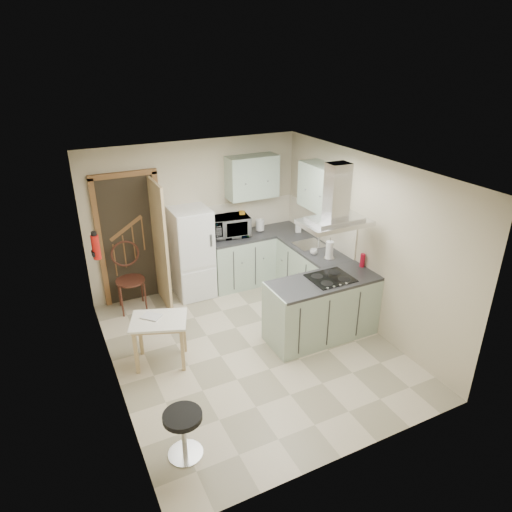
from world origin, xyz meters
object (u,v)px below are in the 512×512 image
fridge (192,253)px  drop_leaf_table (161,341)px  extractor_hood (335,222)px  peninsula (322,308)px  bentwood_chair (130,281)px  stool (184,434)px  microwave (230,226)px

fridge → drop_leaf_table: size_ratio=2.15×
extractor_hood → peninsula: bearing=180.0°
fridge → bentwood_chair: bearing=-177.9°
stool → fridge: bearing=69.1°
extractor_hood → microwave: 2.24m
peninsula → stool: bearing=-154.3°
fridge → stool: (-1.20, -3.15, -0.48)m
bentwood_chair → microwave: microwave is taller
peninsula → microwave: size_ratio=2.50×
peninsula → stool: (-2.43, -1.17, -0.18)m
peninsula → drop_leaf_table: bearing=169.5°
drop_leaf_table → stool: drop_leaf_table is taller
drop_leaf_table → stool: bearing=-76.7°
stool → peninsula: bearing=25.7°
drop_leaf_table → microwave: 2.48m
fridge → microwave: 0.79m
fridge → microwave: (0.71, 0.07, 0.32)m
drop_leaf_table → microwave: size_ratio=1.12×
fridge → bentwood_chair: 1.07m
peninsula → microwave: 2.21m
drop_leaf_table → stool: (-0.21, -1.58, -0.06)m
fridge → bentwood_chair: (-1.04, -0.04, -0.25)m
fridge → drop_leaf_table: bearing=-122.4°
microwave → stool: bearing=-113.3°
extractor_hood → drop_leaf_table: size_ratio=1.29×
stool → extractor_hood: bearing=24.8°
drop_leaf_table → microwave: bearing=64.6°
peninsula → drop_leaf_table: peninsula is taller
extractor_hood → drop_leaf_table: 2.74m
extractor_hood → stool: 3.14m
extractor_hood → bentwood_chair: size_ratio=0.90×
fridge → stool: bearing=-110.9°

